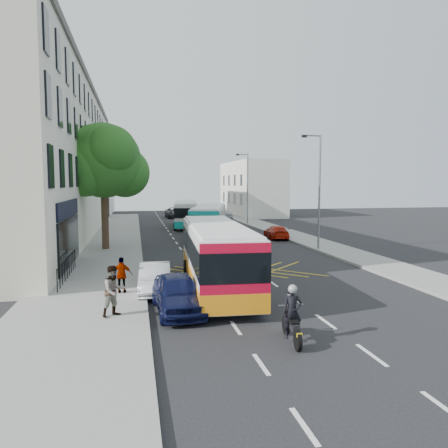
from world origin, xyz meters
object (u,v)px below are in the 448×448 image
bus_mid (209,221)px  distant_car_silver (226,214)px  pedestrian_near (114,291)px  lamp_near (318,185)px  pedestrian_far (122,275)px  red_hatchback (276,232)px  parked_car_blue (178,293)px  bus_near (216,255)px  lamp_far (247,185)px  distant_car_dark (203,212)px  motorbike (292,315)px  bus_far (186,214)px  distant_car_grey (175,213)px  street_tree (103,161)px  parked_car_silver (155,278)px

bus_mid → distant_car_silver: (5.54, 19.83, -0.87)m
pedestrian_near → lamp_near: bearing=11.6°
bus_mid → distant_car_silver: size_ratio=2.80×
pedestrian_far → red_hatchback: bearing=-118.6°
bus_mid → parked_car_blue: (-4.71, -20.88, -0.80)m
bus_near → parked_car_blue: 3.93m
lamp_far → distant_car_dark: size_ratio=1.83×
lamp_near → motorbike: size_ratio=3.99×
bus_mid → pedestrian_near: 22.52m
parked_car_blue → distant_car_dark: 46.69m
lamp_near → pedestrian_near: (-13.37, -13.35, -3.58)m
bus_far → lamp_far: bearing=17.6°
pedestrian_far → distant_car_dark: bearing=-95.5°
motorbike → lamp_far: bearing=83.2°
motorbike → distant_car_silver: motorbike is taller
bus_near → pedestrian_near: (-4.33, -3.77, -0.51)m
lamp_near → motorbike: 18.84m
bus_near → pedestrian_far: bearing=-170.0°
distant_car_grey → pedestrian_near: (-6.17, -45.08, 0.32)m
street_tree → motorbike: street_tree is taller
red_hatchback → pedestrian_far: (-12.50, -17.06, 0.34)m
lamp_near → bus_mid: bearing=128.4°
bus_near → bus_mid: (2.66, 17.64, -0.04)m
bus_far → parked_car_blue: bearing=-90.6°
bus_mid → red_hatchback: 5.86m
parked_car_silver → distant_car_grey: (4.60, 41.39, 0.09)m
distant_car_grey → street_tree: bearing=-107.0°
street_tree → distant_car_silver: bearing=60.9°
lamp_far → red_hatchback: bearing=-93.1°
bus_near → parked_car_silver: (-2.75, -0.07, -0.93)m
street_tree → pedestrian_near: street_tree is taller
parked_car_silver → pedestrian_far: bearing=-160.2°
distant_car_silver → bus_near: bearing=79.0°
bus_near → parked_car_silver: bus_near is taller
street_tree → distant_car_silver: (13.86, 24.91, -5.65)m
lamp_far → pedestrian_far: lamp_far is taller
street_tree → pedestrian_far: size_ratio=5.79×
lamp_far → parked_car_silver: bearing=-111.7°
parked_car_silver → distant_car_dark: (8.69, 42.83, 0.09)m
bus_mid → pedestrian_far: size_ratio=6.88×
bus_near → lamp_near: bearing=50.0°
motorbike → parked_car_blue: bearing=134.5°
bus_near → distant_car_silver: bearing=81.0°
pedestrian_near → bus_near: bearing=7.7°
street_tree → motorbike: size_ratio=4.39×
street_tree → red_hatchback: size_ratio=2.25×
parked_car_blue → lamp_far: bearing=68.0°
bus_near → distant_car_silver: bus_near is taller
lamp_far → distant_car_dark: (-3.10, 13.17, -3.90)m
lamp_far → parked_car_silver: 32.16m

